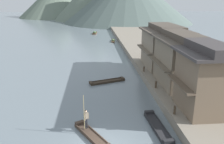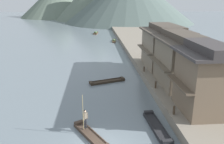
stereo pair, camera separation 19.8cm
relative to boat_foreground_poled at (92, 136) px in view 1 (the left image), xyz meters
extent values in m
cube|color=gray|center=(15.87, 28.26, 0.32)|extent=(18.00, 110.00, 0.93)
cube|color=#423328|center=(0.00, 0.00, -0.03)|extent=(3.01, 4.30, 0.23)
cube|color=#423328|center=(-1.04, 1.79, 0.18)|extent=(0.88, 0.72, 0.20)
cube|color=#423328|center=(0.35, 0.20, 0.12)|extent=(2.06, 3.45, 0.08)
cube|color=#423328|center=(-0.35, -0.20, 0.12)|extent=(2.06, 3.45, 0.08)
cube|color=black|center=(-0.36, 0.81, 0.31)|extent=(0.23, 0.22, 0.05)
cylinder|color=#232328|center=(-0.39, 0.84, 0.72)|extent=(0.11, 0.11, 0.78)
cube|color=black|center=(-0.48, 0.68, 0.31)|extent=(0.23, 0.22, 0.05)
cylinder|color=#232328|center=(-0.51, 0.71, 0.72)|extent=(0.11, 0.11, 0.78)
cube|color=#665B4C|center=(-0.45, 0.77, 1.37)|extent=(0.36, 0.37, 0.52)
cylinder|color=#665B4C|center=(-0.26, 0.89, 1.30)|extent=(0.08, 0.08, 0.56)
cylinder|color=#665B4C|center=(-0.55, 0.58, 1.30)|extent=(0.08, 0.08, 0.56)
sphere|color=#DBB28E|center=(-0.45, 0.77, 1.77)|extent=(0.20, 0.20, 0.20)
sphere|color=black|center=(-0.46, 0.78, 1.79)|extent=(0.18, 0.18, 0.18)
cylinder|color=tan|center=(-0.58, 0.49, 1.82)|extent=(0.04, 0.04, 3.00)
cube|color=#232326|center=(5.58, 0.78, -0.01)|extent=(1.34, 5.05, 0.26)
cube|color=#232326|center=(5.41, 3.12, 0.23)|extent=(0.89, 0.42, 0.23)
cube|color=#232326|center=(5.76, -1.56, 0.23)|extent=(0.89, 0.42, 0.23)
cube|color=#232326|center=(5.14, 0.74, 0.15)|extent=(0.42, 4.49, 0.08)
cube|color=#232326|center=(6.02, 0.81, 0.15)|extent=(0.42, 4.49, 0.08)
cube|color=brown|center=(0.79, 57.87, -0.03)|extent=(1.67, 4.51, 0.22)
cube|color=brown|center=(1.05, 59.91, 0.18)|extent=(1.04, 0.49, 0.20)
cube|color=brown|center=(0.52, 55.84, 0.18)|extent=(1.04, 0.49, 0.20)
cube|color=brown|center=(0.28, 57.94, 0.12)|extent=(0.58, 3.88, 0.08)
cube|color=brown|center=(1.30, 57.81, 0.12)|extent=(0.58, 3.88, 0.08)
ellipsoid|color=#4C6B42|center=(0.79, 57.87, 0.36)|extent=(1.17, 1.51, 0.55)
cube|color=brown|center=(5.49, 43.25, -0.05)|extent=(1.26, 4.14, 0.18)
cube|color=brown|center=(5.68, 45.13, 0.12)|extent=(0.80, 0.44, 0.17)
cube|color=brown|center=(5.30, 41.37, 0.12)|extent=(0.80, 0.44, 0.17)
cube|color=brown|center=(5.11, 43.29, 0.08)|extent=(0.44, 3.57, 0.08)
cube|color=brown|center=(5.87, 43.21, 0.08)|extent=(0.44, 3.57, 0.08)
ellipsoid|color=#4C6B42|center=(5.49, 43.25, 0.25)|extent=(0.87, 1.14, 0.42)
cube|color=#33281E|center=(2.01, 12.57, -0.05)|extent=(4.86, 2.52, 0.18)
cube|color=#33281E|center=(-0.11, 11.82, 0.12)|extent=(0.63, 0.94, 0.17)
cube|color=#33281E|center=(4.14, 13.32, 0.12)|extent=(0.63, 0.94, 0.17)
cube|color=#33281E|center=(2.16, 12.15, 0.08)|extent=(4.09, 1.51, 0.08)
cube|color=#33281E|center=(1.86, 12.99, 0.08)|extent=(4.09, 1.51, 0.08)
cube|color=#75604C|center=(10.10, 2.10, 3.38)|extent=(4.12, 4.86, 5.20)
cube|color=brown|center=(7.69, 2.10, 3.38)|extent=(0.70, 4.86, 0.16)
cube|color=#3D3838|center=(10.10, 2.10, 6.10)|extent=(5.02, 5.76, 0.24)
cube|color=#3D3838|center=(10.10, 2.10, 6.57)|extent=(2.47, 5.76, 0.70)
cube|color=#7F705B|center=(10.17, 8.78, 3.38)|extent=(4.25, 6.78, 5.20)
cube|color=brown|center=(7.69, 8.78, 3.38)|extent=(0.70, 6.78, 0.16)
cube|color=#4C4238|center=(10.17, 8.78, 6.10)|extent=(5.15, 7.68, 0.24)
cube|color=#4C4238|center=(10.17, 8.78, 6.57)|extent=(2.55, 7.68, 0.70)
cube|color=gray|center=(10.75, 16.45, 3.38)|extent=(5.42, 7.15, 5.20)
cube|color=#6E6151|center=(7.69, 16.45, 3.38)|extent=(0.70, 7.15, 0.16)
cube|color=#4C4238|center=(10.75, 16.45, 6.10)|extent=(6.32, 8.05, 0.24)
cube|color=#4C4238|center=(10.75, 16.45, 6.57)|extent=(3.25, 8.05, 0.70)
cylinder|color=#473828|center=(7.22, 1.54, 1.17)|extent=(0.20, 0.20, 0.77)
cylinder|color=#473828|center=(7.22, 7.73, 1.18)|extent=(0.20, 0.20, 0.78)
cylinder|color=#473828|center=(7.22, 13.90, 1.14)|extent=(0.20, 0.20, 0.71)
camera|label=1|loc=(0.30, -15.78, 10.36)|focal=36.41mm
camera|label=2|loc=(0.50, -15.79, 10.36)|focal=36.41mm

